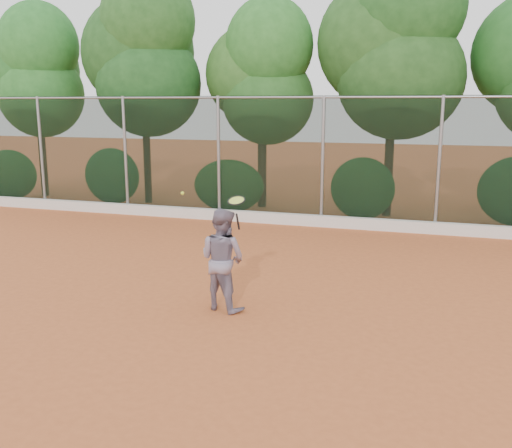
% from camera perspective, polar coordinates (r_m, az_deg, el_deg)
% --- Properties ---
extents(ground, '(80.00, 80.00, 0.00)m').
position_cam_1_polar(ground, '(9.32, -1.86, -8.78)').
color(ground, '#BE5C2D').
rests_on(ground, ground).
extents(concrete_curb, '(24.00, 0.20, 0.30)m').
position_cam_1_polar(concrete_curb, '(15.63, 6.40, 0.31)').
color(concrete_curb, silver).
rests_on(concrete_curb, ground).
extents(tennis_player, '(0.97, 0.85, 1.67)m').
position_cam_1_polar(tennis_player, '(9.23, -3.37, -3.53)').
color(tennis_player, gray).
rests_on(tennis_player, ground).
extents(chainlink_fence, '(24.09, 0.09, 3.50)m').
position_cam_1_polar(chainlink_fence, '(15.56, 6.68, 6.61)').
color(chainlink_fence, black).
rests_on(chainlink_fence, ground).
extents(foliage_backdrop, '(23.70, 3.63, 7.55)m').
position_cam_1_polar(foliage_backdrop, '(17.57, 6.34, 15.54)').
color(foliage_backdrop, '#45301A').
rests_on(foliage_backdrop, ground).
extents(tennis_racket, '(0.30, 0.29, 0.55)m').
position_cam_1_polar(tennis_racket, '(8.89, -1.96, 2.12)').
color(tennis_racket, black).
rests_on(tennis_racket, ground).
extents(tennis_ball_in_flight, '(0.06, 0.06, 0.06)m').
position_cam_1_polar(tennis_ball_in_flight, '(9.93, -7.36, 3.08)').
color(tennis_ball_in_flight, '#D6E634').
rests_on(tennis_ball_in_flight, ground).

